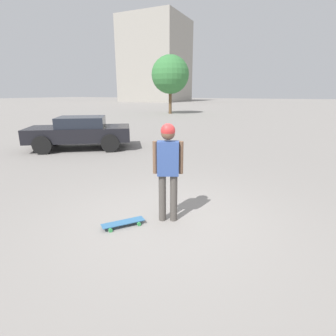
% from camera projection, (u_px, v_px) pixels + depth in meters
% --- Properties ---
extents(ground_plane, '(220.00, 220.00, 0.00)m').
position_uv_depth(ground_plane, '(168.00, 220.00, 4.88)').
color(ground_plane, gray).
extents(person, '(0.33, 0.49, 1.78)m').
position_uv_depth(person, '(168.00, 163.00, 4.57)').
color(person, '#4C4742').
rests_on(person, ground_plane).
extents(skateboard, '(0.70, 0.62, 0.08)m').
position_uv_depth(skateboard, '(123.00, 223.00, 4.62)').
color(skateboard, '#336693').
rests_on(skateboard, ground_plane).
extents(car_parked_near, '(3.79, 4.40, 1.33)m').
position_uv_depth(car_parked_near, '(80.00, 132.00, 10.91)').
color(car_parked_near, black).
rests_on(car_parked_near, ground_plane).
extents(building_block_distant, '(15.20, 15.02, 20.67)m').
position_uv_depth(building_block_distant, '(156.00, 61.00, 69.26)').
color(building_block_distant, '#9E998E').
rests_on(building_block_distant, ground_plane).
extents(tree_distant, '(4.07, 4.07, 6.21)m').
position_uv_depth(tree_distant, '(170.00, 75.00, 28.39)').
color(tree_distant, brown).
rests_on(tree_distant, ground_plane).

